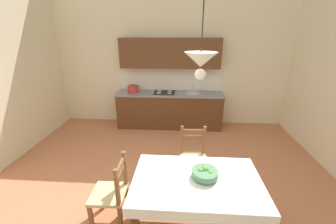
# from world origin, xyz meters

# --- Properties ---
(ground_plane) EXTENTS (6.41, 6.18, 0.10)m
(ground_plane) POSITION_xyz_m (0.00, 0.00, -0.05)
(ground_plane) COLOR #B7704C
(wall_back) EXTENTS (6.41, 0.12, 4.08)m
(wall_back) POSITION_xyz_m (0.00, 2.85, 2.04)
(wall_back) COLOR beige
(wall_back) RESTS_ON ground_plane
(kitchen_cabinetry) EXTENTS (2.65, 0.63, 2.20)m
(kitchen_cabinetry) POSITION_xyz_m (-0.04, 2.52, 0.86)
(kitchen_cabinetry) COLOR #56331C
(kitchen_cabinetry) RESTS_ON ground_plane
(dining_table) EXTENTS (1.46, 0.95, 0.75)m
(dining_table) POSITION_xyz_m (0.47, -0.63, 0.63)
(dining_table) COLOR brown
(dining_table) RESTS_ON ground_plane
(dining_chair_kitchen_side) EXTENTS (0.44, 0.44, 0.93)m
(dining_chair_kitchen_side) POSITION_xyz_m (0.48, 0.29, 0.44)
(dining_chair_kitchen_side) COLOR #D1BC89
(dining_chair_kitchen_side) RESTS_ON ground_plane
(dining_chair_tv_side) EXTENTS (0.43, 0.43, 0.93)m
(dining_chair_tv_side) POSITION_xyz_m (-0.57, -0.57, 0.44)
(dining_chair_tv_side) COLOR #D1BC89
(dining_chair_tv_side) RESTS_ON ground_plane
(fruit_bowl) EXTENTS (0.30, 0.30, 0.12)m
(fruit_bowl) POSITION_xyz_m (0.56, -0.59, 0.81)
(fruit_bowl) COLOR #4C7F5B
(fruit_bowl) RESTS_ON dining_table
(pendant_lamp) EXTENTS (0.32, 0.32, 0.80)m
(pendant_lamp) POSITION_xyz_m (0.44, -0.53, 2.06)
(pendant_lamp) COLOR black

